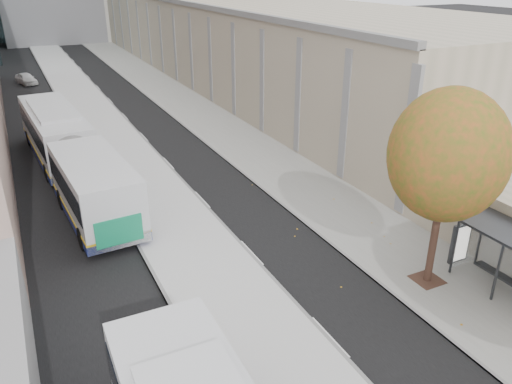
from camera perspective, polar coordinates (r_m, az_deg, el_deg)
bus_platform at (r=36.00m, az=-15.77°, el=5.29°), size 4.25×150.00×0.15m
sidewalk at (r=38.13m, az=-3.90°, el=7.16°), size 4.75×150.00×0.08m
building_tan at (r=67.98m, az=-4.66°, el=18.14°), size 18.00×92.00×8.00m
tree_c at (r=18.72m, az=21.08°, el=3.89°), size 4.20×4.20×7.28m
bus_far at (r=30.04m, az=-20.51°, el=4.23°), size 4.02×19.11×3.16m
distant_car at (r=58.65m, az=-24.78°, el=11.68°), size 2.28×3.72×1.18m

